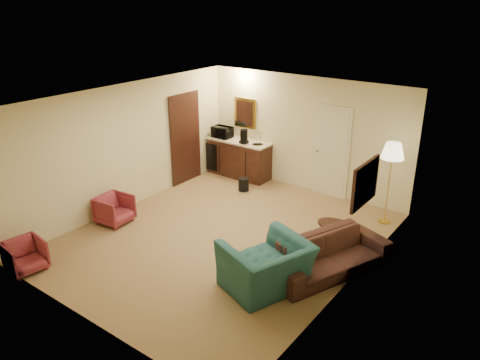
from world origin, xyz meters
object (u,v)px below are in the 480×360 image
(coffee_table, at_px, (336,234))
(teal_armchair, at_px, (266,259))
(sofa, at_px, (330,250))
(floor_lamp, at_px, (389,184))
(wetbar_cabinet, at_px, (239,158))
(coffee_maker, at_px, (244,136))
(microwave, at_px, (222,131))
(rose_chair_far, at_px, (25,254))
(waste_bin, at_px, (244,184))
(rose_chair_near, at_px, (114,208))

(coffee_table, bearing_deg, teal_armchair, -97.66)
(coffee_table, bearing_deg, sofa, -70.76)
(coffee_table, height_order, floor_lamp, floor_lamp)
(wetbar_cabinet, distance_m, floor_lamp, 3.88)
(sofa, height_order, coffee_maker, coffee_maker)
(sofa, distance_m, floor_lamp, 2.33)
(floor_lamp, bearing_deg, microwave, 176.28)
(sofa, bearing_deg, rose_chair_far, 148.02)
(rose_chair_far, height_order, waste_bin, rose_chair_far)
(teal_armchair, relative_size, rose_chair_near, 1.95)
(sofa, height_order, teal_armchair, teal_armchair)
(waste_bin, height_order, microwave, microwave)
(teal_armchair, height_order, coffee_maker, coffee_maker)
(rose_chair_far, height_order, microwave, microwave)
(teal_armchair, relative_size, rose_chair_far, 2.08)
(microwave, bearing_deg, sofa, -31.79)
(waste_bin, relative_size, microwave, 0.61)
(wetbar_cabinet, height_order, microwave, microwave)
(wetbar_cabinet, bearing_deg, coffee_maker, -26.81)
(rose_chair_near, height_order, coffee_maker, coffee_maker)
(rose_chair_far, height_order, coffee_maker, coffee_maker)
(microwave, distance_m, coffee_maker, 0.73)
(sofa, xyz_separation_m, waste_bin, (-3.11, 1.91, -0.26))
(coffee_table, relative_size, microwave, 1.44)
(floor_lamp, distance_m, waste_bin, 3.29)
(coffee_table, relative_size, waste_bin, 2.35)
(rose_chair_near, xyz_separation_m, coffee_table, (3.89, 1.81, -0.11))
(teal_armchair, height_order, coffee_table, teal_armchair)
(rose_chair_near, height_order, floor_lamp, floor_lamp)
(sofa, relative_size, coffee_maker, 6.23)
(microwave, bearing_deg, floor_lamp, -4.35)
(coffee_table, distance_m, floor_lamp, 1.58)
(teal_armchair, bearing_deg, coffee_maker, -119.72)
(teal_armchair, distance_m, rose_chair_far, 3.94)
(rose_chair_far, xyz_separation_m, coffee_table, (3.70, 3.80, -0.09))
(wetbar_cabinet, bearing_deg, waste_bin, -47.00)
(rose_chair_far, bearing_deg, sofa, -46.73)
(wetbar_cabinet, xyz_separation_m, rose_chair_near, (-0.44, -3.53, -0.15))
(rose_chair_near, bearing_deg, coffee_table, -70.89)
(wetbar_cabinet, bearing_deg, rose_chair_far, -92.59)
(teal_armchair, xyz_separation_m, rose_chair_near, (-3.64, 0.09, -0.22))
(wetbar_cabinet, bearing_deg, floor_lamp, -4.75)
(coffee_maker, bearing_deg, rose_chair_far, -83.97)
(waste_bin, bearing_deg, microwave, 150.00)
(sofa, distance_m, waste_bin, 3.66)
(microwave, bearing_deg, coffee_table, -23.74)
(teal_armchair, height_order, microwave, microwave)
(teal_armchair, distance_m, coffee_table, 1.95)
(rose_chair_far, relative_size, waste_bin, 1.96)
(rose_chair_near, xyz_separation_m, rose_chair_far, (0.19, -1.99, -0.02))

